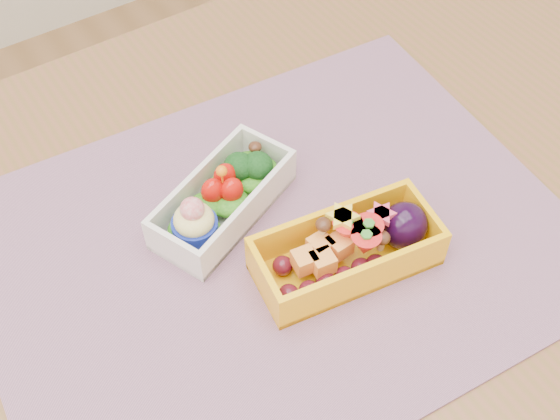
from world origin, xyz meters
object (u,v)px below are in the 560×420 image
bento_white (223,199)px  bento_yellow (351,249)px  placemat (276,242)px  table (254,340)px

bento_white → bento_yellow: bento_white is taller
placemat → bento_white: size_ratio=3.25×
table → bento_white: size_ratio=7.20×
bento_yellow → table: bearing=170.3°
bento_white → bento_yellow: (0.07, -0.12, 0.00)m
placemat → bento_white: 0.07m
bento_white → table: bearing=-127.4°
placemat → bento_white: bento_white is taller
bento_white → bento_yellow: size_ratio=0.95×
table → bento_white: bento_white is taller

